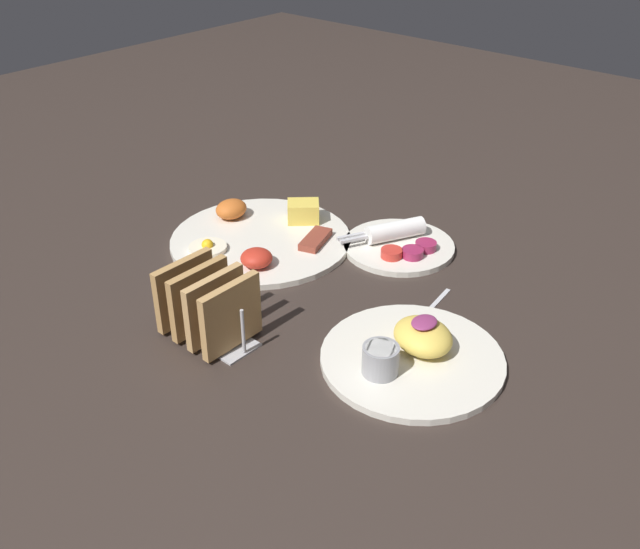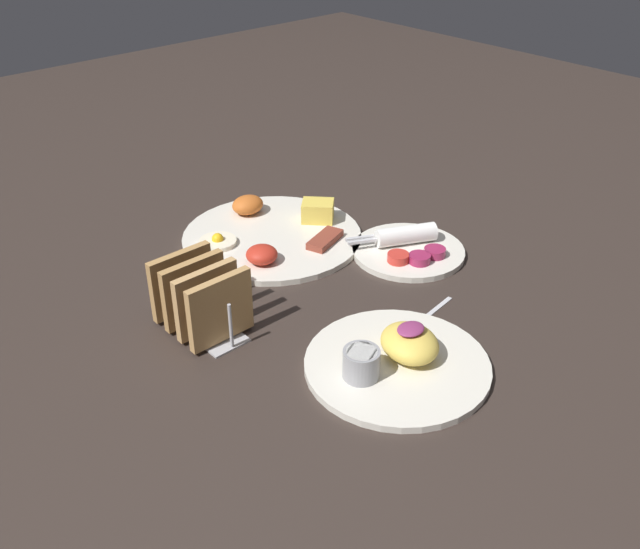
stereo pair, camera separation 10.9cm
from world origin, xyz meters
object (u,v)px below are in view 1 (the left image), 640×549
at_px(plate_condiments, 398,243).
at_px(plate_foreground, 412,353).
at_px(plate_breakfast, 261,237).
at_px(toast_rack, 208,306).

xyz_separation_m(plate_condiments, plate_foreground, (-0.24, -0.20, 0.00)).
relative_size(plate_breakfast, plate_condiments, 1.65).
bearing_deg(plate_foreground, plate_breakfast, 75.16).
height_order(plate_condiments, toast_rack, toast_rack).
distance_m(plate_breakfast, plate_foreground, 0.40).
height_order(plate_breakfast, toast_rack, toast_rack).
bearing_deg(plate_foreground, toast_rack, 118.79).
bearing_deg(plate_condiments, plate_foreground, -140.89).
xyz_separation_m(plate_condiments, toast_rack, (-0.38, 0.05, 0.04)).
relative_size(plate_foreground, toast_rack, 1.67).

